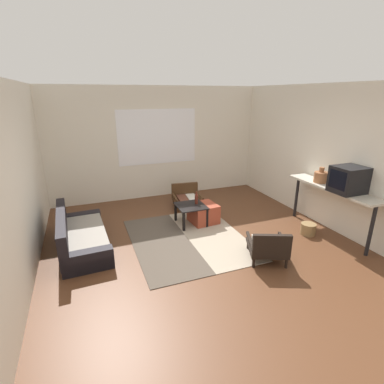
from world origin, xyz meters
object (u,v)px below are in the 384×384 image
(couch, at_px, (80,237))
(ottoman_orange, at_px, (203,213))
(coffee_table, at_px, (191,209))
(crt_television, at_px, (349,179))
(clay_vase, at_px, (321,177))
(armchair_by_window, at_px, (187,197))
(wicker_basket, at_px, (308,229))
(glass_bottle, at_px, (196,199))
(armchair_striped_foreground, at_px, (268,246))
(console_shelf, at_px, (332,192))

(couch, height_order, ottoman_orange, couch)
(coffee_table, distance_m, crt_television, 2.88)
(ottoman_orange, relative_size, clay_vase, 1.77)
(armchair_by_window, xyz_separation_m, wicker_basket, (1.61, -2.23, -0.11))
(wicker_basket, bearing_deg, coffee_table, 147.30)
(wicker_basket, bearing_deg, glass_bottle, 144.10)
(wicker_basket, bearing_deg, armchair_striped_foreground, -158.45)
(coffee_table, bearing_deg, glass_bottle, 20.98)
(console_shelf, relative_size, glass_bottle, 7.51)
(console_shelf, bearing_deg, ottoman_orange, 146.93)
(armchair_striped_foreground, distance_m, glass_bottle, 1.85)
(couch, xyz_separation_m, coffee_table, (2.10, 0.22, 0.12))
(glass_bottle, bearing_deg, wicker_basket, -35.90)
(couch, xyz_separation_m, console_shelf, (4.34, -1.06, 0.62))
(ottoman_orange, relative_size, glass_bottle, 2.07)
(armchair_by_window, bearing_deg, clay_vase, -45.63)
(couch, distance_m, glass_bottle, 2.28)
(glass_bottle, distance_m, wicker_basket, 2.20)
(ottoman_orange, relative_size, crt_television, 0.94)
(crt_television, bearing_deg, armchair_by_window, 126.72)
(armchair_by_window, height_order, clay_vase, clay_vase)
(armchair_striped_foreground, height_order, console_shelf, console_shelf)
(armchair_by_window, distance_m, glass_bottle, 1.01)
(armchair_striped_foreground, relative_size, wicker_basket, 3.00)
(clay_vase, bearing_deg, armchair_by_window, 134.37)
(crt_television, bearing_deg, couch, 162.29)
(console_shelf, xyz_separation_m, wicker_basket, (-0.35, 0.08, -0.71))
(armchair_by_window, bearing_deg, glass_bottle, -98.27)
(ottoman_orange, distance_m, glass_bottle, 0.34)
(couch, bearing_deg, wicker_basket, -13.91)
(console_shelf, height_order, crt_television, crt_television)
(couch, bearing_deg, armchair_striped_foreground, -28.43)
(armchair_by_window, bearing_deg, console_shelf, -49.59)
(coffee_table, height_order, ottoman_orange, coffee_table)
(coffee_table, distance_m, wicker_basket, 2.26)
(coffee_table, xyz_separation_m, clay_vase, (2.24, -0.99, 0.70))
(ottoman_orange, relative_size, wicker_basket, 1.90)
(armchair_striped_foreground, distance_m, crt_television, 1.83)
(armchair_striped_foreground, relative_size, clay_vase, 2.81)
(couch, relative_size, ottoman_orange, 3.44)
(console_shelf, bearing_deg, crt_television, -90.56)
(couch, distance_m, clay_vase, 4.49)
(console_shelf, height_order, wicker_basket, console_shelf)
(armchair_striped_foreground, relative_size, ottoman_orange, 1.58)
(armchair_by_window, xyz_separation_m, ottoman_orange, (-0.01, -1.02, -0.02))
(console_shelf, xyz_separation_m, clay_vase, (0.00, 0.30, 0.21))
(couch, height_order, coffee_table, couch)
(glass_bottle, bearing_deg, clay_vase, -26.42)
(armchair_by_window, xyz_separation_m, armchair_striped_foreground, (0.36, -2.72, 0.04))
(console_shelf, bearing_deg, coffee_table, 150.09)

